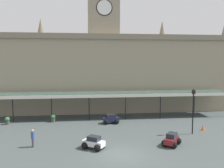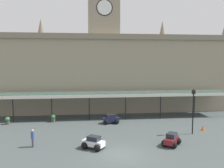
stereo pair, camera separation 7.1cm
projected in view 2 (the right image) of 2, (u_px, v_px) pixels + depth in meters
The scene contains 11 objects.
ground_plane at pixel (121, 154), 20.95m from camera, with size 140.00×140.00×0.00m, color #3D4544.
station_building at pixel (103, 70), 39.88m from camera, with size 43.73×7.11×19.53m.
entrance_canopy at pixel (107, 94), 34.44m from camera, with size 35.08×3.26×3.60m.
car_navy_sedan at pixel (111, 120), 31.43m from camera, with size 2.10×1.60×1.19m.
car_white_sedan at pixel (93, 143), 22.30m from camera, with size 2.25×2.12×1.19m.
car_maroon_sedan at pixel (171, 140), 23.18m from camera, with size 2.16×2.25×1.19m.
pedestrian_crossing_forecourt at pixel (33, 137), 22.73m from camera, with size 0.34×0.39×1.67m.
victorian_lamppost at pixel (193, 106), 26.61m from camera, with size 0.30×0.30×5.01m.
traffic_cone at pixel (203, 127), 28.31m from camera, with size 0.40×0.40×0.68m, color orange.
planter_forecourt_centre at pixel (53, 118), 32.23m from camera, with size 0.60×0.60×0.96m.
planter_near_kerb at pixel (7, 121), 30.99m from camera, with size 0.60×0.60×0.96m.
Camera 2 is at (-3.06, -20.09, 7.97)m, focal length 39.04 mm.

